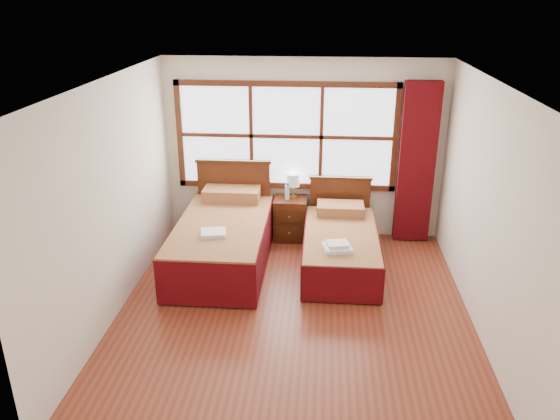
{
  "coord_description": "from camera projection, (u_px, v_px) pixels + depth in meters",
  "views": [
    {
      "loc": [
        0.28,
        -5.38,
        3.43
      ],
      "look_at": [
        -0.21,
        0.7,
        0.97
      ],
      "focal_mm": 35.0,
      "sensor_mm": 36.0,
      "label": 1
    }
  ],
  "objects": [
    {
      "name": "wall_right",
      "position": [
        488.0,
        212.0,
        5.64
      ],
      "size": [
        0.0,
        4.5,
        4.5
      ],
      "primitive_type": "plane",
      "rotation": [
        1.57,
        0.0,
        -1.57
      ],
      "color": "silver",
      "rests_on": "floor"
    },
    {
      "name": "bed_left",
      "position": [
        224.0,
        237.0,
        7.33
      ],
      "size": [
        1.18,
        2.28,
        1.15
      ],
      "color": "#3E210D",
      "rests_on": "floor"
    },
    {
      "name": "lamp",
      "position": [
        293.0,
        181.0,
        7.85
      ],
      "size": [
        0.19,
        0.19,
        0.36
      ],
      "color": "gold",
      "rests_on": "nightstand"
    },
    {
      "name": "floor",
      "position": [
        294.0,
        311.0,
        6.28
      ],
      "size": [
        4.5,
        4.5,
        0.0
      ],
      "primitive_type": "plane",
      "color": "brown",
      "rests_on": "ground"
    },
    {
      "name": "towels_right",
      "position": [
        337.0,
        247.0,
        6.62
      ],
      "size": [
        0.38,
        0.35,
        0.1
      ],
      "rotation": [
        0.0,
        0.0,
        0.2
      ],
      "color": "white",
      "rests_on": "bed_right"
    },
    {
      "name": "nightstand",
      "position": [
        290.0,
        219.0,
        8.01
      ],
      "size": [
        0.47,
        0.47,
        0.63
      ],
      "color": "#4B2110",
      "rests_on": "floor"
    },
    {
      "name": "bed_right",
      "position": [
        340.0,
        246.0,
        7.23
      ],
      "size": [
        0.97,
        1.99,
        0.94
      ],
      "color": "#3E210D",
      "rests_on": "floor"
    },
    {
      "name": "window",
      "position": [
        286.0,
        136.0,
        7.78
      ],
      "size": [
        3.16,
        0.06,
        1.56
      ],
      "color": "white",
      "rests_on": "wall_back"
    },
    {
      "name": "wall_left",
      "position": [
        112.0,
        201.0,
        5.94
      ],
      "size": [
        0.0,
        4.5,
        4.5
      ],
      "primitive_type": "plane",
      "rotation": [
        1.57,
        0.0,
        1.57
      ],
      "color": "silver",
      "rests_on": "floor"
    },
    {
      "name": "ceiling",
      "position": [
        296.0,
        82.0,
        5.3
      ],
      "size": [
        4.5,
        4.5,
        0.0
      ],
      "primitive_type": "plane",
      "rotation": [
        3.14,
        0.0,
        0.0
      ],
      "color": "white",
      "rests_on": "wall_back"
    },
    {
      "name": "bottle_far",
      "position": [
        287.0,
        192.0,
        7.84
      ],
      "size": [
        0.06,
        0.06,
        0.24
      ],
      "color": "silver",
      "rests_on": "nightstand"
    },
    {
      "name": "curtain",
      "position": [
        417.0,
        164.0,
        7.67
      ],
      "size": [
        0.5,
        0.16,
        2.3
      ],
      "primitive_type": "cube",
      "color": "#58080E",
      "rests_on": "wall_back"
    },
    {
      "name": "bottle_near",
      "position": [
        287.0,
        192.0,
        7.85
      ],
      "size": [
        0.06,
        0.06,
        0.23
      ],
      "color": "silver",
      "rests_on": "nightstand"
    },
    {
      "name": "wall_back",
      "position": [
        304.0,
        149.0,
        7.87
      ],
      "size": [
        4.0,
        0.0,
        4.0
      ],
      "primitive_type": "plane",
      "rotation": [
        1.57,
        0.0,
        0.0
      ],
      "color": "silver",
      "rests_on": "floor"
    },
    {
      "name": "towels_left",
      "position": [
        213.0,
        233.0,
        6.77
      ],
      "size": [
        0.35,
        0.32,
        0.05
      ],
      "rotation": [
        0.0,
        0.0,
        0.21
      ],
      "color": "white",
      "rests_on": "bed_left"
    }
  ]
}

